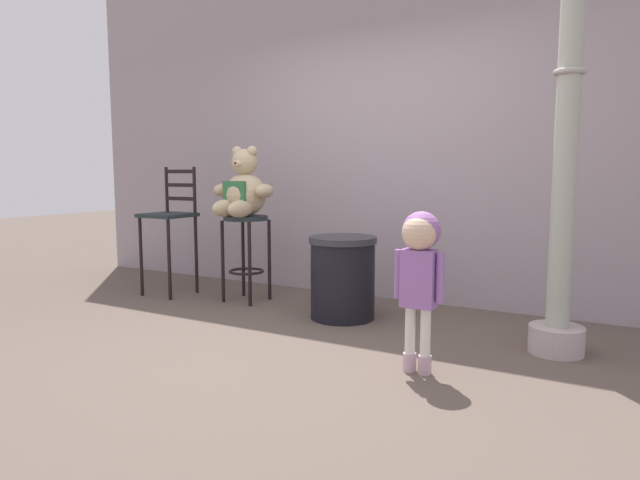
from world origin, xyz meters
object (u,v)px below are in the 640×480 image
at_px(child_walking, 420,256).
at_px(lamppost, 565,160).
at_px(bar_stool_with_teddy, 246,240).
at_px(trash_bin, 343,277).
at_px(teddy_bear, 243,191).
at_px(bar_chair_empty, 170,222).

xyz_separation_m(child_walking, lamppost, (0.66, 0.79, 0.56)).
bearing_deg(bar_stool_with_teddy, child_walking, -26.56).
height_order(trash_bin, lamppost, lamppost).
distance_m(teddy_bear, child_walking, 2.26).
relative_size(lamppost, bar_chair_empty, 2.54).
bearing_deg(lamppost, bar_chair_empty, 178.15).
relative_size(trash_bin, bar_chair_empty, 0.54).
bearing_deg(trash_bin, teddy_bear, 175.21).
bearing_deg(bar_stool_with_teddy, trash_bin, -6.45).
bearing_deg(bar_chair_empty, teddy_bear, 5.40).
bearing_deg(child_walking, teddy_bear, -14.38).
height_order(teddy_bear, bar_chair_empty, teddy_bear).
bearing_deg(lamppost, child_walking, -130.08).
bearing_deg(teddy_bear, lamppost, -4.06).
height_order(bar_stool_with_teddy, lamppost, lamppost).
height_order(trash_bin, bar_chair_empty, bar_chair_empty).
xyz_separation_m(teddy_bear, trash_bin, (1.05, -0.09, -0.68)).
xyz_separation_m(bar_stool_with_teddy, trash_bin, (1.05, -0.12, -0.23)).
xyz_separation_m(trash_bin, lamppost, (1.63, -0.10, 0.92)).
xyz_separation_m(bar_stool_with_teddy, lamppost, (2.68, -0.22, 0.69)).
height_order(child_walking, trash_bin, child_walking).
bearing_deg(teddy_bear, bar_chair_empty, -174.60).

